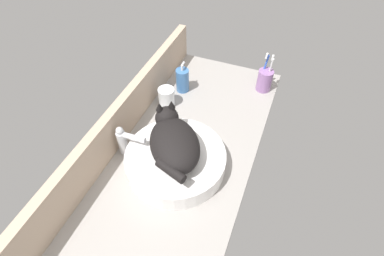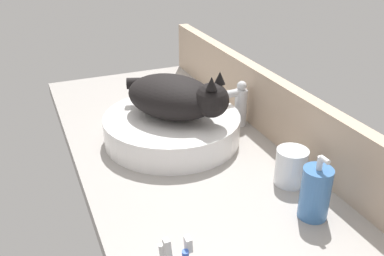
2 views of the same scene
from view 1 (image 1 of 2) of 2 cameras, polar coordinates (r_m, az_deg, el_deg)
ground_plane at (r=119.02cm, az=-2.09°, el=-5.41°), size 128.57×54.90×4.00cm
backsplash_panel at (r=120.53cm, az=-13.53°, el=1.32°), size 128.57×3.60×16.91cm
sink_basin at (r=110.90cm, az=-3.12°, el=-6.16°), size 36.76×36.76×7.26cm
cat at (r=104.40cm, az=-3.54°, el=-2.51°), size 30.19×28.68×14.00cm
faucet at (r=114.84cm, az=-12.75°, el=-2.26°), size 3.60×11.84×13.60cm
soap_dispenser at (r=140.85cm, az=-1.82°, el=9.12°), size 6.05×6.05×14.56cm
toothbrush_cup at (r=145.40cm, az=13.68°, el=8.93°), size 6.96×6.96×18.69cm
water_glass at (r=134.71cm, az=-4.86°, el=5.73°), size 7.25×7.25×8.57cm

